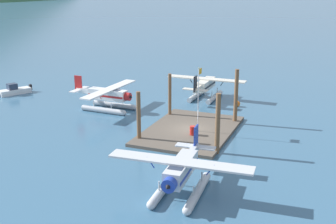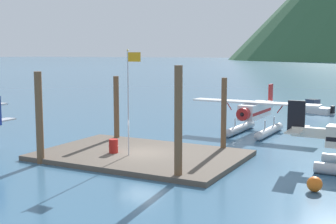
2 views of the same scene
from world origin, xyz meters
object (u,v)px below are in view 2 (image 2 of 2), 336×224
object	(u,v)px
flagpole	(130,91)
fuel_drum	(113,146)
mooring_buoy	(315,184)
boat_white_open_north	(314,108)
seaplane_white_bow_right	(255,115)

from	to	relation	value
flagpole	fuel_drum	xyz separation A→B (m)	(-1.33, 0.11, -3.57)
flagpole	mooring_buoy	world-z (taller)	flagpole
mooring_buoy	boat_white_open_north	world-z (taller)	boat_white_open_north
fuel_drum	mooring_buoy	world-z (taller)	fuel_drum
flagpole	boat_white_open_north	size ratio (longest dim) A/B	1.46
fuel_drum	seaplane_white_bow_right	size ratio (longest dim) A/B	0.08
mooring_buoy	boat_white_open_north	size ratio (longest dim) A/B	0.17
fuel_drum	boat_white_open_north	world-z (taller)	boat_white_open_north
seaplane_white_bow_right	mooring_buoy	bearing A→B (deg)	-62.68
mooring_buoy	seaplane_white_bow_right	bearing A→B (deg)	117.32
seaplane_white_bow_right	boat_white_open_north	world-z (taller)	seaplane_white_bow_right
seaplane_white_bow_right	fuel_drum	bearing A→B (deg)	-113.31
fuel_drum	boat_white_open_north	xyz separation A→B (m)	(7.27, 28.34, -0.25)
flagpole	seaplane_white_bow_right	size ratio (longest dim) A/B	0.62
flagpole	boat_white_open_north	bearing A→B (deg)	78.19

